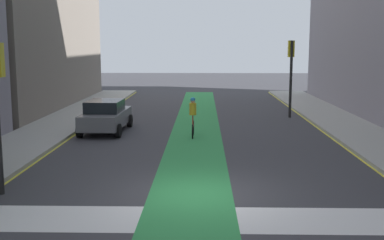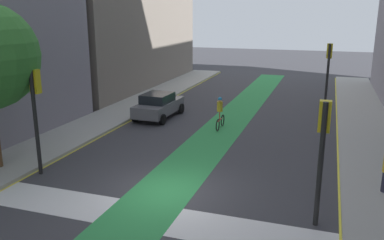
{
  "view_description": "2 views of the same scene",
  "coord_description": "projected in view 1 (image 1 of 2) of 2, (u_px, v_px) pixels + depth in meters",
  "views": [
    {
      "loc": [
        0.11,
        -13.2,
        4.21
      ],
      "look_at": [
        -0.29,
        3.33,
        1.62
      ],
      "focal_mm": 44.95,
      "sensor_mm": 36.0,
      "label": 1
    },
    {
      "loc": [
        5.2,
        -12.73,
        6.44
      ],
      "look_at": [
        -0.57,
        4.31,
        1.6
      ],
      "focal_mm": 37.73,
      "sensor_mm": 36.0,
      "label": 2
    }
  ],
  "objects": [
    {
      "name": "ground_plane",
      "position": [
        199.0,
        194.0,
        13.69
      ],
      "size": [
        120.0,
        120.0,
        0.0
      ],
      "primitive_type": "plane",
      "color": "#38383D"
    },
    {
      "name": "crosswalk_band",
      "position": [
        199.0,
        219.0,
        11.72
      ],
      "size": [
        12.0,
        1.8,
        0.01
      ],
      "primitive_type": "cube",
      "color": "silver",
      "rests_on": "ground_plane"
    },
    {
      "name": "car_grey_left_far",
      "position": [
        106.0,
        116.0,
        23.41
      ],
      "size": [
        2.12,
        4.25,
        1.57
      ],
      "color": "slate",
      "rests_on": "ground_plane"
    },
    {
      "name": "traffic_signal_far_right",
      "position": [
        291.0,
        64.0,
        27.86
      ],
      "size": [
        0.35,
        0.52,
        4.47
      ],
      "color": "black",
      "rests_on": "ground_plane"
    },
    {
      "name": "cyclist_in_lane",
      "position": [
        193.0,
        116.0,
        22.08
      ],
      "size": [
        0.32,
        1.73,
        1.86
      ],
      "color": "black",
      "rests_on": "ground_plane"
    },
    {
      "name": "bike_lane_paint",
      "position": [
        191.0,
        194.0,
        13.7
      ],
      "size": [
        2.4,
        60.0,
        0.01
      ],
      "primitive_type": "cube",
      "color": "#2D8C47",
      "rests_on": "ground_plane"
    }
  ]
}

